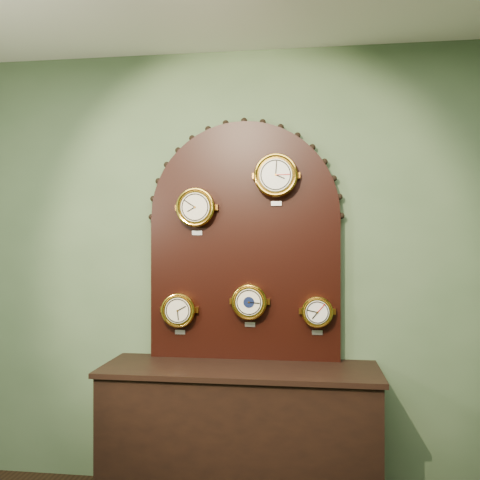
# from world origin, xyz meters

# --- Properties ---
(wall_back) EXTENTS (4.00, 0.00, 4.00)m
(wall_back) POSITION_xyz_m (0.00, 2.50, 1.40)
(wall_back) COLOR #4B6444
(wall_back) RESTS_ON ground
(shop_counter) EXTENTS (1.60, 0.50, 0.80)m
(shop_counter) POSITION_xyz_m (0.00, 2.23, 0.40)
(shop_counter) COLOR black
(shop_counter) RESTS_ON ground_plane
(display_board) EXTENTS (1.26, 0.06, 1.53)m
(display_board) POSITION_xyz_m (0.00, 2.45, 1.63)
(display_board) COLOR black
(display_board) RESTS_ON shop_counter
(roman_clock) EXTENTS (0.25, 0.08, 0.30)m
(roman_clock) POSITION_xyz_m (-0.30, 2.38, 1.78)
(roman_clock) COLOR gold
(roman_clock) RESTS_ON display_board
(arabic_clock) EXTENTS (0.27, 0.08, 0.32)m
(arabic_clock) POSITION_xyz_m (0.21, 2.38, 1.98)
(arabic_clock) COLOR gold
(arabic_clock) RESTS_ON display_board
(hygrometer) EXTENTS (0.22, 0.08, 0.27)m
(hygrometer) POSITION_xyz_m (-0.41, 2.38, 1.14)
(hygrometer) COLOR gold
(hygrometer) RESTS_ON display_board
(barometer) EXTENTS (0.22, 0.08, 0.27)m
(barometer) POSITION_xyz_m (0.04, 2.38, 1.20)
(barometer) COLOR gold
(barometer) RESTS_ON display_board
(tide_clock) EXTENTS (0.19, 0.08, 0.24)m
(tide_clock) POSITION_xyz_m (0.46, 2.38, 1.14)
(tide_clock) COLOR gold
(tide_clock) RESTS_ON display_board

